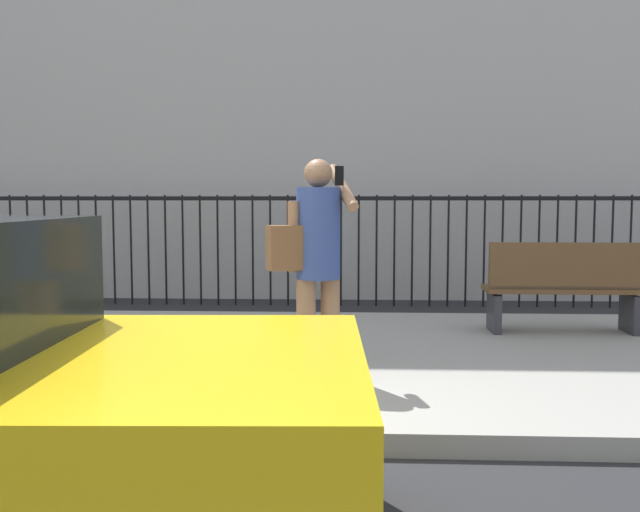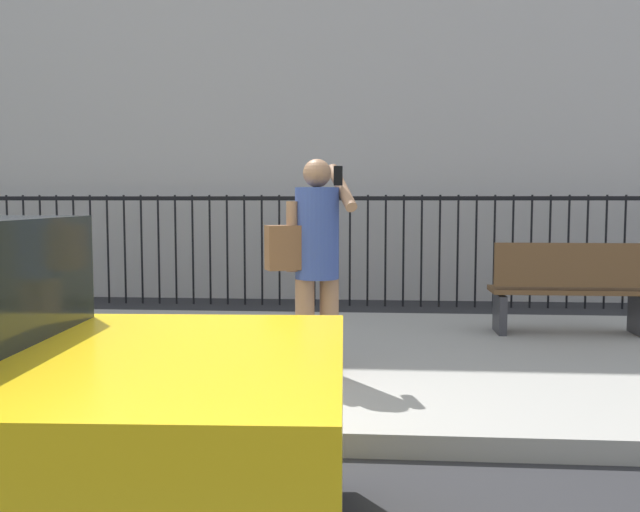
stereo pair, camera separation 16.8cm
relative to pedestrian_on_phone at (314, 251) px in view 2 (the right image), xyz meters
name	(u,v)px [view 2 (the right image)]	position (x,y,z in m)	size (l,w,h in m)	color
ground_plane	(128,452)	(-1.02, -1.31, -1.13)	(60.00, 60.00, 0.00)	#28282B
sidewalk	(212,358)	(-1.02, 0.89, -1.06)	(28.00, 4.40, 0.15)	#9E9B93
iron_fence	(271,235)	(-1.02, 4.59, -0.11)	(12.03, 0.04, 1.60)	black
pedestrian_on_phone	(314,251)	(0.00, 0.00, 0.00)	(0.72, 0.55, 1.69)	#936B4C
street_bench	(572,286)	(2.48, 1.85, -0.48)	(1.60, 0.45, 0.95)	brown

